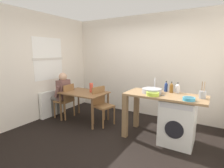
% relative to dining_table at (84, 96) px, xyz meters
% --- Properties ---
extents(ground_plane, '(5.46, 5.46, 0.00)m').
position_rel_dining_table_xyz_m(ground_plane, '(1.04, -0.46, -0.64)').
color(ground_plane, black).
extents(wall_back, '(4.60, 0.10, 2.70)m').
position_rel_dining_table_xyz_m(wall_back, '(1.04, 1.29, 0.71)').
color(wall_back, silver).
rests_on(wall_back, ground_plane).
extents(wall_window_side, '(0.12, 3.80, 2.70)m').
position_rel_dining_table_xyz_m(wall_window_side, '(-1.11, -0.46, 0.71)').
color(wall_window_side, silver).
rests_on(wall_window_side, ground_plane).
extents(radiator, '(0.10, 0.80, 0.70)m').
position_rel_dining_table_xyz_m(radiator, '(-0.98, -0.16, -0.29)').
color(radiator, white).
rests_on(radiator, ground_plane).
extents(dining_table, '(1.10, 0.76, 0.74)m').
position_rel_dining_table_xyz_m(dining_table, '(0.00, 0.00, 0.00)').
color(dining_table, brown).
rests_on(dining_table, ground_plane).
extents(chair_person_seat, '(0.43, 0.43, 0.90)m').
position_rel_dining_table_xyz_m(chair_person_seat, '(-0.55, -0.09, -0.14)').
color(chair_person_seat, olive).
rests_on(chair_person_seat, ground_plane).
extents(chair_opposite, '(0.49, 0.49, 0.90)m').
position_rel_dining_table_xyz_m(chair_opposite, '(0.48, 0.07, -0.14)').
color(chair_opposite, olive).
rests_on(chair_opposite, ground_plane).
extents(seated_person, '(0.51, 0.52, 1.20)m').
position_rel_dining_table_xyz_m(seated_person, '(-0.71, -0.11, 0.03)').
color(seated_person, '#595651').
rests_on(seated_person, ground_plane).
extents(kitchen_counter, '(1.50, 0.68, 0.92)m').
position_rel_dining_table_xyz_m(kitchen_counter, '(1.77, 0.03, 0.12)').
color(kitchen_counter, olive).
rests_on(kitchen_counter, ground_plane).
extents(washing_machine, '(0.60, 0.61, 0.86)m').
position_rel_dining_table_xyz_m(washing_machine, '(2.24, 0.03, -0.21)').
color(washing_machine, silver).
rests_on(washing_machine, ground_plane).
extents(sink_basin, '(0.38, 0.38, 0.09)m').
position_rel_dining_table_xyz_m(sink_basin, '(1.72, 0.03, 0.32)').
color(sink_basin, '#9EA0A5').
rests_on(sink_basin, kitchen_counter).
extents(tap, '(0.02, 0.02, 0.28)m').
position_rel_dining_table_xyz_m(tap, '(1.72, 0.21, 0.42)').
color(tap, '#B2B2B7').
rests_on(tap, kitchen_counter).
extents(bottle_tall_green, '(0.07, 0.07, 0.22)m').
position_rel_dining_table_xyz_m(bottle_tall_green, '(1.93, 0.31, 0.38)').
color(bottle_tall_green, navy).
rests_on(bottle_tall_green, kitchen_counter).
extents(bottle_squat_brown, '(0.07, 0.07, 0.22)m').
position_rel_dining_table_xyz_m(bottle_squat_brown, '(2.04, 0.26, 0.38)').
color(bottle_squat_brown, brown).
rests_on(bottle_squat_brown, kitchen_counter).
extents(bottle_clear_small, '(0.08, 0.08, 0.21)m').
position_rel_dining_table_xyz_m(bottle_clear_small, '(2.15, 0.31, 0.37)').
color(bottle_clear_small, silver).
rests_on(bottle_clear_small, kitchen_counter).
extents(mixing_bowl, '(0.24, 0.24, 0.07)m').
position_rel_dining_table_xyz_m(mixing_bowl, '(1.80, -0.17, 0.31)').
color(mixing_bowl, '#A8C63D').
rests_on(mixing_bowl, kitchen_counter).
extents(utensil_crock, '(0.11, 0.11, 0.30)m').
position_rel_dining_table_xyz_m(utensil_crock, '(2.61, 0.08, 0.35)').
color(utensil_crock, gray).
rests_on(utensil_crock, kitchen_counter).
extents(colander, '(0.20, 0.20, 0.06)m').
position_rel_dining_table_xyz_m(colander, '(2.43, -0.19, 0.31)').
color(colander, teal).
rests_on(colander, kitchen_counter).
extents(vase, '(0.09, 0.09, 0.23)m').
position_rel_dining_table_xyz_m(vase, '(0.15, 0.10, 0.21)').
color(vase, '#D84C38').
rests_on(vase, dining_table).
extents(scissors, '(0.15, 0.06, 0.01)m').
position_rel_dining_table_xyz_m(scissors, '(1.93, -0.07, 0.28)').
color(scissors, '#B2B2B7').
rests_on(scissors, kitchen_counter).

